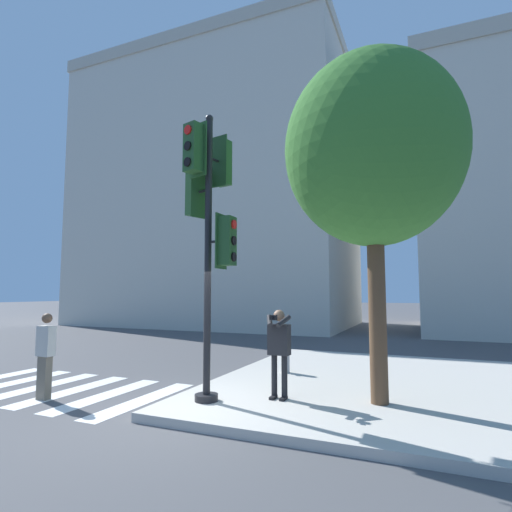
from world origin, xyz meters
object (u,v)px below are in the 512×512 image
Objects in this scene: person_photographer at (279,345)px; fire_hydrant at (285,357)px; traffic_signal_pole at (209,210)px; street_tree at (373,151)px; pedestrian_distant at (45,353)px.

fire_hydrant is at bearing 106.04° from person_photographer.
traffic_signal_pole is 0.84× the size of street_tree.
street_tree is at bearing 15.38° from pedestrian_distant.
traffic_signal_pole is 3.30× the size of person_photographer.
fire_hydrant is at bearing 43.72° from pedestrian_distant.
traffic_signal_pole is 4.35m from fire_hydrant.
person_photographer is (1.16, 0.64, -2.54)m from traffic_signal_pole.
person_photographer is 2.16× the size of fire_hydrant.
person_photographer is 0.96× the size of pedestrian_distant.
fire_hydrant is (3.82, 3.65, -0.37)m from pedestrian_distant.
street_tree is at bearing 12.67° from person_photographer.
person_photographer is at bearing 16.41° from pedestrian_distant.
pedestrian_distant is at bearing -136.28° from fire_hydrant.
pedestrian_distant is at bearing -168.37° from traffic_signal_pole.
traffic_signal_pole is at bearing -151.27° from person_photographer.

